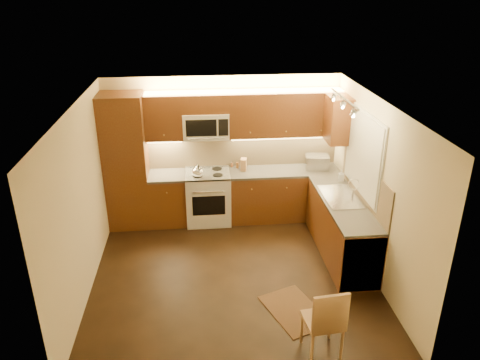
{
  "coord_description": "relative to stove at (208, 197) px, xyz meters",
  "views": [
    {
      "loc": [
        -0.45,
        -5.62,
        3.96
      ],
      "look_at": [
        0.15,
        0.55,
        1.25
      ],
      "focal_mm": 34.54,
      "sensor_mm": 36.0,
      "label": 1
    }
  ],
  "objects": [
    {
      "name": "dining_chair",
      "position": [
        1.17,
        -3.29,
        -0.0
      ],
      "size": [
        0.45,
        0.45,
        0.92
      ],
      "primitive_type": null,
      "rotation": [
        0.0,
        0.0,
        0.1
      ],
      "color": "#AF744F",
      "rests_on": "floor"
    },
    {
      "name": "track_light_bar",
      "position": [
        1.85,
        -1.27,
        2.0
      ],
      "size": [
        0.04,
        1.2,
        0.03
      ],
      "primitive_type": "cube",
      "color": "silver",
      "rests_on": "ceiling"
    },
    {
      "name": "faucet",
      "position": [
        2.18,
        -1.12,
        0.59
      ],
      "size": [
        0.2,
        0.04,
        0.3
      ],
      "primitive_type": null,
      "color": "silver",
      "rests_on": "counter_right"
    },
    {
      "name": "rug",
      "position": [
        1.02,
        -2.58,
        -0.45
      ],
      "size": [
        0.88,
        1.06,
        0.01
      ],
      "primitive_type": "cube",
      "rotation": [
        0.0,
        0.0,
        0.37
      ],
      "color": "black",
      "rests_on": "floor"
    },
    {
      "name": "toaster_oven",
      "position": [
        1.92,
        0.05,
        0.56
      ],
      "size": [
        0.44,
        0.36,
        0.24
      ],
      "primitive_type": "cube",
      "rotation": [
        0.0,
        0.0,
        -0.16
      ],
      "color": "silver",
      "rests_on": "counter_back_right"
    },
    {
      "name": "kettle",
      "position": [
        -0.16,
        -0.17,
        0.57
      ],
      "size": [
        0.26,
        0.26,
        0.23
      ],
      "primitive_type": null,
      "rotation": [
        0.0,
        0.0,
        0.39
      ],
      "color": "silver",
      "rests_on": "stove"
    },
    {
      "name": "upper_cab_back_right",
      "position": [
        1.34,
        0.15,
        1.42
      ],
      "size": [
        1.92,
        0.35,
        0.75
      ],
      "primitive_type": "cube",
      "color": "#4D2110",
      "rests_on": "wall_back"
    },
    {
      "name": "counter_back_left",
      "position": [
        -0.69,
        0.02,
        0.42
      ],
      "size": [
        0.62,
        0.6,
        0.04
      ],
      "primitive_type": "cube",
      "color": "#33302F",
      "rests_on": "base_cab_back_left"
    },
    {
      "name": "backsplash_back",
      "position": [
        0.65,
        0.31,
        0.74
      ],
      "size": [
        3.3,
        0.02,
        0.6
      ],
      "primitive_type": "cube",
      "color": "tan",
      "rests_on": "wall_back"
    },
    {
      "name": "base_cab_right",
      "position": [
        2.0,
        -1.28,
        -0.03
      ],
      "size": [
        0.6,
        2.0,
        0.86
      ],
      "primitive_type": "cube",
      "color": "#4D2110",
      "rests_on": "floor"
    },
    {
      "name": "counter_back_right",
      "position": [
        1.34,
        0.02,
        0.42
      ],
      "size": [
        1.92,
        0.6,
        0.04
      ],
      "primitive_type": "cube",
      "color": "#33302F",
      "rests_on": "base_cab_back_right"
    },
    {
      "name": "wall_left",
      "position": [
        -1.7,
        -1.68,
        0.79
      ],
      "size": [
        0.01,
        4.0,
        2.5
      ],
      "primitive_type": "cube",
      "color": "beige",
      "rests_on": "ground"
    },
    {
      "name": "stove",
      "position": [
        0.0,
        0.0,
        0.0
      ],
      "size": [
        0.76,
        0.65,
        0.92
      ],
      "primitive_type": null,
      "color": "silver",
      "rests_on": "floor"
    },
    {
      "name": "wall_back",
      "position": [
        0.3,
        0.32,
        0.79
      ],
      "size": [
        4.0,
        0.01,
        2.5
      ],
      "primitive_type": "cube",
      "color": "beige",
      "rests_on": "ground"
    },
    {
      "name": "upper_cab_back_left",
      "position": [
        -0.69,
        0.15,
        1.42
      ],
      "size": [
        0.62,
        0.35,
        0.75
      ],
      "primitive_type": "cube",
      "color": "#4D2110",
      "rests_on": "wall_back"
    },
    {
      "name": "spice_jar_a",
      "position": [
        0.44,
        0.26,
        0.49
      ],
      "size": [
        0.06,
        0.06,
        0.1
      ],
      "primitive_type": "cylinder",
      "rotation": [
        0.0,
        0.0,
        0.3
      ],
      "color": "silver",
      "rests_on": "counter_back_right"
    },
    {
      "name": "dishwasher",
      "position": [
        2.0,
        -1.98,
        -0.03
      ],
      "size": [
        0.58,
        0.6,
        0.84
      ],
      "primitive_type": "cube",
      "color": "silver",
      "rests_on": "floor"
    },
    {
      "name": "counter_right",
      "position": [
        2.0,
        -1.28,
        0.42
      ],
      "size": [
        0.6,
        2.0,
        0.04
      ],
      "primitive_type": "cube",
      "color": "#33302F",
      "rests_on": "base_cab_right"
    },
    {
      "name": "wall_right",
      "position": [
        2.3,
        -1.68,
        0.79
      ],
      "size": [
        0.01,
        4.0,
        2.5
      ],
      "primitive_type": "cube",
      "color": "beige",
      "rests_on": "ground"
    },
    {
      "name": "upper_cab_right_corner",
      "position": [
        2.12,
        -0.28,
        1.42
      ],
      "size": [
        0.35,
        0.5,
        0.75
      ],
      "primitive_type": "cube",
      "color": "#4D2110",
      "rests_on": "wall_right"
    },
    {
      "name": "window_blinds",
      "position": [
        2.27,
        -1.12,
        1.14
      ],
      "size": [
        0.02,
        1.36,
        1.16
      ],
      "primitive_type": "cube",
      "color": "silver",
      "rests_on": "wall_right"
    },
    {
      "name": "knife_block",
      "position": [
        0.63,
        0.1,
        0.54
      ],
      "size": [
        0.12,
        0.17,
        0.21
      ],
      "primitive_type": "cube",
      "rotation": [
        0.0,
        0.0,
        -0.2
      ],
      "color": "#AF744F",
      "rests_on": "counter_back_right"
    },
    {
      "name": "ceiling",
      "position": [
        0.3,
        -1.68,
        2.04
      ],
      "size": [
        4.0,
        4.0,
        0.01
      ],
      "primitive_type": "cube",
      "color": "beige",
      "rests_on": "ground"
    },
    {
      "name": "window_frame",
      "position": [
        2.29,
        -1.12,
        1.14
      ],
      "size": [
        0.03,
        1.44,
        1.24
      ],
      "primitive_type": "cube",
      "color": "silver",
      "rests_on": "wall_right"
    },
    {
      "name": "soap_bottle",
      "position": [
        2.18,
        -0.51,
        0.53
      ],
      "size": [
        0.09,
        0.1,
        0.18
      ],
      "primitive_type": "imported",
      "rotation": [
        0.0,
        0.0,
        -0.15
      ],
      "color": "silver",
      "rests_on": "counter_right"
    },
    {
      "name": "spice_jar_b",
      "position": [
        0.53,
        0.21,
        0.49
      ],
      "size": [
        0.05,
        0.05,
        0.11
      ],
      "primitive_type": "cylinder",
      "rotation": [
        0.0,
        0.0,
        -0.11
      ],
      "color": "brown",
      "rests_on": "counter_back_right"
    },
    {
      "name": "spice_jar_d",
      "position": [
        0.44,
        0.26,
        0.49
      ],
      "size": [
        0.05,
        0.05,
        0.09
      ],
      "primitive_type": "cylinder",
      "rotation": [
        0.0,
        0.0,
        -0.3
      ],
      "color": "brown",
      "rests_on": "counter_back_right"
    },
    {
      "name": "sink",
      "position": [
        2.0,
        -1.12,
        0.52
      ],
      "size": [
        0.52,
        0.86,
        0.15
      ],
      "primitive_type": null,
      "color": "silver",
      "rests_on": "counter_right"
    },
    {
      "name": "spice_jar_c",
      "position": [
        0.59,
        0.25,
        0.49
      ],
      "size": [
        0.05,
        0.05,
        0.1
      ],
      "primitive_type": "cylinder",
      "rotation": [
        0.0,
        0.0,
        -0.27
      ],
      "color": "silver",
      "rests_on": "counter_back_right"
    },
    {
      "name": "backsplash_right",
      "position": [
        2.29,
        -1.28,
        0.74
      ],
      "size": [
        0.02,
        2.0,
        0.6
      ],
      "primitive_type": "cube",
      "color": "tan",
      "rests_on": "wall_right"
    },
    {
      "name": "wall_front",
      "position": [
        0.3,
        -3.67,
        0.79
      ],
      "size": [
        4.0,
        0.01,
        2.5
      ],
      "primitive_type": "cube",
      "color": "beige",
      "rests_on": "ground"
    },
    {
      "name": "pantry",
      "position": [
        -1.35,
        0.02,
        0.69
      ],
      "size": [
        0.7,
        0.6,
        2.3
      ],
      "primitive_type": "cube",
      "color": "#4D2110",
      "rests_on": "floor"
    },
    {
      "name": "base_cab_back_right",
      "position": [
        1.34,
        0.02,
        -0.03
      ],
      "size": [
        1.92,
        0.6,
        0.86
      ],
      "primitive_type": "cube",
      "color": "#4D2110",
      "rests_on": "floor"
    },
    {
      "name": "base_cab_back_left",
      "position": [
        -0.69,
        0.02,
        -0.03
      ],
      "size": [
        0.62,
        0.6,
        0.86
      ],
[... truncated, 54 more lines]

